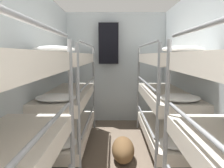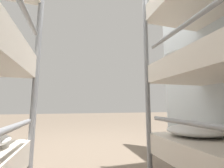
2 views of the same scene
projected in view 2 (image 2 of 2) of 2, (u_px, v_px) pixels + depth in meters
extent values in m
plane|color=#6B5B4C|center=(87.00, 159.00, 1.70)|extent=(20.00, 20.00, 0.00)
cylinder|color=gray|center=(147.00, 79.00, 1.40)|extent=(0.04, 0.04, 1.71)
ellipsoid|color=white|center=(198.00, 130.00, 1.22)|extent=(0.52, 0.40, 0.09)
ellipsoid|color=white|center=(192.00, 57.00, 1.31)|extent=(0.52, 0.40, 0.09)
cylinder|color=gray|center=(36.00, 73.00, 1.15)|extent=(0.04, 0.04, 1.71)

